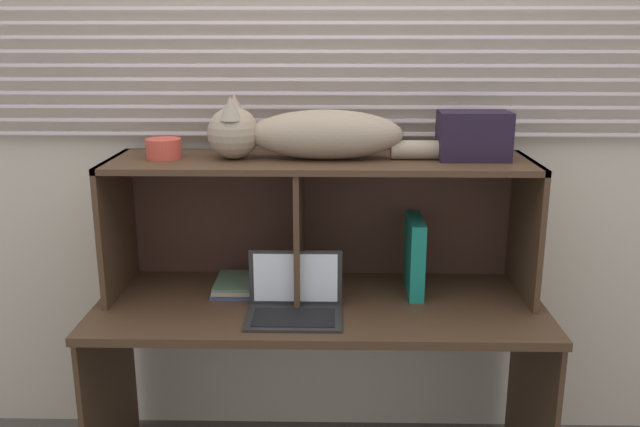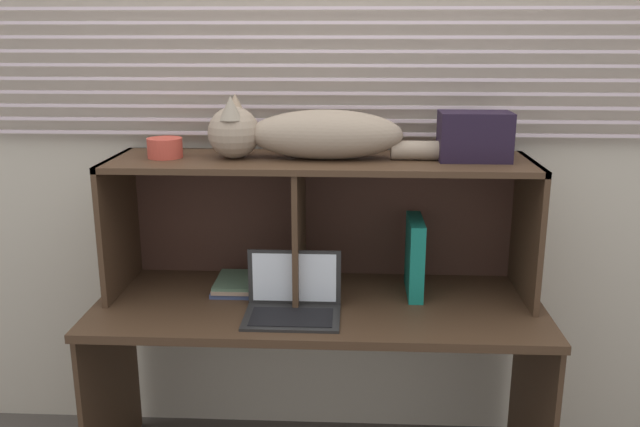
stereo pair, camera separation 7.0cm
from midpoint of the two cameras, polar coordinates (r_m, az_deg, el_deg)
The scene contains 9 objects.
back_panel_with_blinds at distance 2.65m, azimuth -0.64°, elevation 6.56°, with size 4.40×0.08×2.50m.
desk at distance 2.50m, azimuth -0.86°, elevation -10.14°, with size 1.60×0.64×0.71m.
hutch_shelf_unit at distance 2.48m, azimuth -0.99°, elevation 1.40°, with size 1.52×0.41×0.50m.
cat at distance 2.40m, azimuth -2.06°, elevation 6.77°, with size 0.93×0.19×0.23m.
laptop at distance 2.33m, azimuth -3.03°, elevation -7.55°, with size 0.33×0.22×0.21m.
binder_upright at distance 2.51m, azimuth 7.21°, elevation -3.55°, with size 0.05×0.24×0.29m, color #147767.
book_stack at distance 2.57m, azimuth -7.59°, elevation -6.02°, with size 0.19×0.22×0.04m.
small_basket at distance 2.48m, azimuth -13.88°, elevation 5.36°, with size 0.13×0.13×0.07m, color #BE4435.
storage_box at distance 2.44m, azimuth 12.08°, elevation 6.46°, with size 0.25×0.15×0.17m, color black.
Camera 1 is at (0.05, -2.07, 1.65)m, focal length 37.80 mm.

